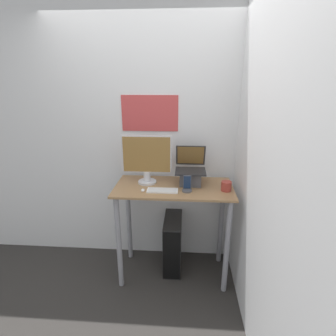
{
  "coord_description": "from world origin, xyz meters",
  "views": [
    {
      "loc": [
        0.1,
        -1.98,
        1.9
      ],
      "look_at": [
        -0.05,
        0.27,
        1.14
      ],
      "focal_mm": 28.0,
      "sensor_mm": 36.0,
      "label": 1
    }
  ],
  "objects_px": {
    "computer_tower": "(173,243)",
    "keyboard": "(162,190)",
    "cell_phone": "(187,187)",
    "monitor": "(147,160)",
    "mouse": "(143,190)",
    "laptop": "(190,174)"
  },
  "relations": [
    {
      "from": "laptop",
      "to": "cell_phone",
      "type": "height_order",
      "value": "laptop"
    },
    {
      "from": "computer_tower",
      "to": "keyboard",
      "type": "bearing_deg",
      "value": -110.57
    },
    {
      "from": "laptop",
      "to": "monitor",
      "type": "bearing_deg",
      "value": -179.59
    },
    {
      "from": "mouse",
      "to": "computer_tower",
      "type": "distance_m",
      "value": 0.78
    },
    {
      "from": "monitor",
      "to": "mouse",
      "type": "xyz_separation_m",
      "value": [
        -0.01,
        -0.21,
        -0.21
      ]
    },
    {
      "from": "monitor",
      "to": "cell_phone",
      "type": "xyz_separation_m",
      "value": [
        0.38,
        -0.18,
        -0.19
      ]
    },
    {
      "from": "laptop",
      "to": "cell_phone",
      "type": "relative_size",
      "value": 2.32
    },
    {
      "from": "cell_phone",
      "to": "mouse",
      "type": "bearing_deg",
      "value": -175.36
    },
    {
      "from": "mouse",
      "to": "monitor",
      "type": "bearing_deg",
      "value": 87.64
    },
    {
      "from": "laptop",
      "to": "cell_phone",
      "type": "distance_m",
      "value": 0.19
    },
    {
      "from": "laptop",
      "to": "computer_tower",
      "type": "height_order",
      "value": "laptop"
    },
    {
      "from": "keyboard",
      "to": "cell_phone",
      "type": "distance_m",
      "value": 0.22
    },
    {
      "from": "cell_phone",
      "to": "keyboard",
      "type": "bearing_deg",
      "value": -175.67
    },
    {
      "from": "keyboard",
      "to": "cell_phone",
      "type": "height_order",
      "value": "cell_phone"
    },
    {
      "from": "cell_phone",
      "to": "monitor",
      "type": "bearing_deg",
      "value": 154.9
    },
    {
      "from": "keyboard",
      "to": "cell_phone",
      "type": "relative_size",
      "value": 1.82
    },
    {
      "from": "mouse",
      "to": "computer_tower",
      "type": "height_order",
      "value": "mouse"
    },
    {
      "from": "mouse",
      "to": "cell_phone",
      "type": "distance_m",
      "value": 0.39
    },
    {
      "from": "keyboard",
      "to": "laptop",
      "type": "bearing_deg",
      "value": 38.79
    },
    {
      "from": "monitor",
      "to": "keyboard",
      "type": "xyz_separation_m",
      "value": [
        0.16,
        -0.2,
        -0.22
      ]
    },
    {
      "from": "monitor",
      "to": "mouse",
      "type": "bearing_deg",
      "value": -92.36
    },
    {
      "from": "monitor",
      "to": "computer_tower",
      "type": "distance_m",
      "value": 0.94
    }
  ]
}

